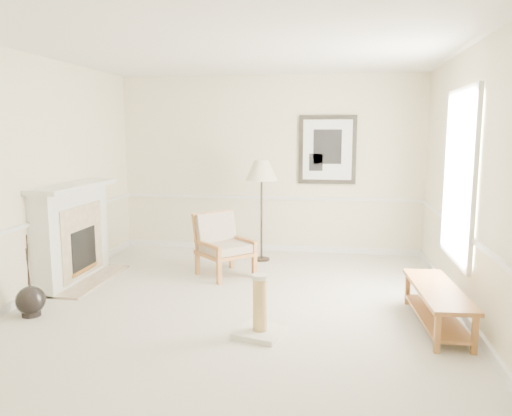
{
  "coord_description": "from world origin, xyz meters",
  "views": [
    {
      "loc": [
        1.08,
        -5.44,
        1.98
      ],
      "look_at": [
        0.11,
        0.7,
        1.03
      ],
      "focal_mm": 35.0,
      "sensor_mm": 36.0,
      "label": 1
    }
  ],
  "objects_px": {
    "floor_lamp": "(262,173)",
    "bench": "(437,301)",
    "scratching_post": "(260,316)",
    "armchair": "(222,242)",
    "floor_vase": "(31,301)"
  },
  "relations": [
    {
      "from": "floor_lamp",
      "to": "bench",
      "type": "distance_m",
      "value": 3.4
    },
    {
      "from": "bench",
      "to": "floor_lamp",
      "type": "bearing_deg",
      "value": 132.52
    },
    {
      "from": "scratching_post",
      "to": "armchair",
      "type": "bearing_deg",
      "value": 112.7
    },
    {
      "from": "floor_vase",
      "to": "armchair",
      "type": "bearing_deg",
      "value": 48.57
    },
    {
      "from": "floor_lamp",
      "to": "bench",
      "type": "relative_size",
      "value": 1.07
    },
    {
      "from": "floor_vase",
      "to": "floor_lamp",
      "type": "distance_m",
      "value": 3.69
    },
    {
      "from": "floor_vase",
      "to": "bench",
      "type": "relative_size",
      "value": 0.62
    },
    {
      "from": "armchair",
      "to": "scratching_post",
      "type": "relative_size",
      "value": 1.54
    },
    {
      "from": "floor_vase",
      "to": "bench",
      "type": "bearing_deg",
      "value": 5.3
    },
    {
      "from": "floor_vase",
      "to": "bench",
      "type": "distance_m",
      "value": 4.32
    },
    {
      "from": "floor_vase",
      "to": "armchair",
      "type": "distance_m",
      "value": 2.57
    },
    {
      "from": "floor_lamp",
      "to": "scratching_post",
      "type": "distance_m",
      "value": 3.15
    },
    {
      "from": "floor_vase",
      "to": "floor_lamp",
      "type": "height_order",
      "value": "floor_lamp"
    },
    {
      "from": "floor_vase",
      "to": "armchair",
      "type": "height_order",
      "value": "floor_vase"
    },
    {
      "from": "armchair",
      "to": "scratching_post",
      "type": "height_order",
      "value": "armchair"
    }
  ]
}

